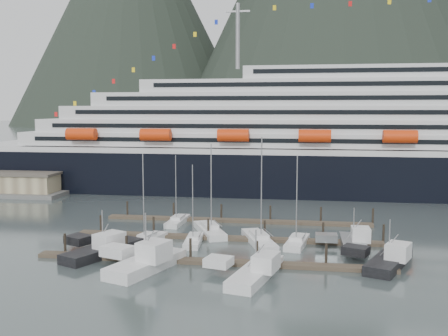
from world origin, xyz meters
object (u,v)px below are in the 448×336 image
Objects in this scene: trawler_c at (255,271)px; sailboat_c at (194,241)px; sailboat_b at (210,231)px; sailboat_e at (178,221)px; trawler_e at (352,243)px; sailboat_a at (147,240)px; sailboat_d at (259,240)px; trawler_d at (388,260)px; trawler_a at (102,249)px; sailboat_h at (297,243)px; cruise_ship at (402,144)px; trawler_b at (145,262)px.

sailboat_c is at bearing 49.32° from trawler_c.
sailboat_b is 1.20× the size of sailboat_e.
sailboat_a is at bearing 92.42° from trawler_e.
trawler_c is at bearing -147.25° from sailboat_e.
sailboat_d is 1.63× the size of trawler_e.
sailboat_c is 1.05× the size of trawler_d.
trawler_a is (-5.47, -21.49, 0.50)m from sailboat_e.
sailboat_h is at bearing -134.94° from sailboat_b.
cruise_ship is 62.78m from sailboat_e.
sailboat_h reaches higher than trawler_b.
sailboat_e is at bearing 22.34° from sailboat_b.
sailboat_b is 9.93m from sailboat_d.
sailboat_b is at bearing 7.31° from trawler_b.
sailboat_c is 0.95× the size of trawler_b.
trawler_b is 30.61m from trawler_e.
sailboat_a is 17.07m from sailboat_d.
cruise_ship is at bearing -45.01° from sailboat_e.
trawler_a is at bearing 121.22° from sailboat_c.
sailboat_b is 1.16× the size of trawler_c.
trawler_a is 22.94m from trawler_c.
trawler_a is 38.60m from trawler_d.
trawler_e is at bearing 46.82° from trawler_d.
sailboat_d is at bearing -20.63° from trawler_b.
sailboat_e is at bearing 9.97° from trawler_a.
sailboat_h is (22.64, 2.10, -0.00)m from sailboat_a.
trawler_d is at bearing -58.86° from trawler_b.
sailboat_a is 1.07× the size of trawler_a.
sailboat_c is at bearing -125.62° from cruise_ship.
sailboat_e is (-15.60, 11.58, -0.04)m from sailboat_d.
trawler_b is at bearing 142.83° from sailboat_b.
cruise_ship reaches higher than sailboat_b.
sailboat_a is 11.15m from sailboat_b.
trawler_b is at bearing 137.52° from sailboat_h.
trawler_b is at bearing 117.86° from trawler_e.
trawler_a is at bearing 115.46° from sailboat_b.
trawler_c is at bearing -114.59° from sailboat_a.
trawler_a reaches higher than trawler_c.
cruise_ship is 12.54× the size of sailboat_d.
cruise_ship is 16.47× the size of sailboat_e.
sailboat_h is 8.07m from trawler_e.
sailboat_c is 28.38m from trawler_d.
sailboat_b is at bearing 84.41° from trawler_d.
trawler_c is at bearing 179.29° from sailboat_b.
trawler_d is at bearing -137.52° from sailboat_d.
sailboat_d is at bearing -124.40° from sailboat_e.
trawler_e is at bearing -84.40° from sailboat_h.
sailboat_d is 1.19× the size of sailboat_h.
trawler_e is at bearing -51.02° from trawler_a.
trawler_c is at bearing 140.00° from trawler_e.
trawler_e is at bearing -110.56° from sailboat_e.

